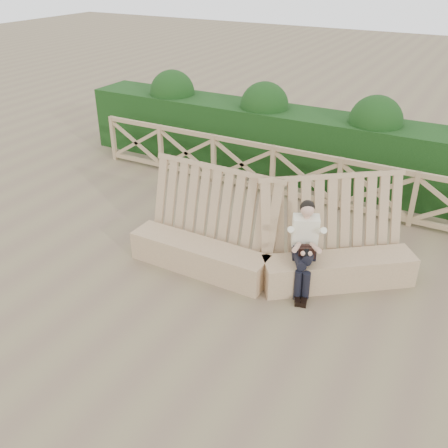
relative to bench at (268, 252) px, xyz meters
The scene contains 5 objects.
ground 0.94m from the bench, 122.89° to the right, with size 60.00×60.00×0.00m, color brown.
bench is the anchor object (origin of this frame).
woman 0.71m from the bench, ahead, with size 0.57×0.88×1.42m.
guardrail 2.83m from the bench, 99.42° to the left, with size 10.10×0.09×1.10m.
hedge 4.03m from the bench, 96.62° to the left, with size 12.00×1.20×1.50m, color black.
Camera 1 is at (3.11, -5.49, 4.59)m, focal length 40.00 mm.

